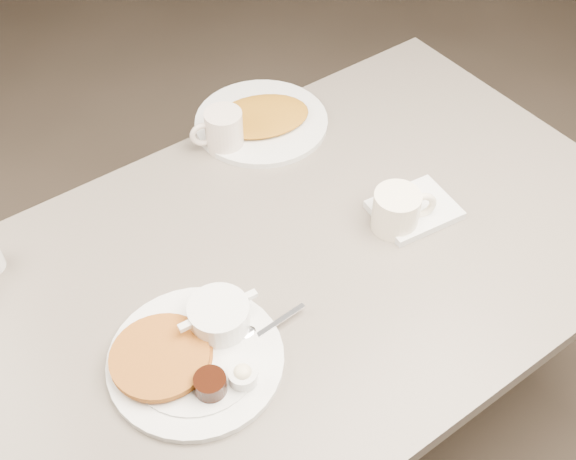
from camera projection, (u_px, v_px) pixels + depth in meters
diner_table at (293, 309)px, 1.57m from camera, size 1.50×0.90×0.75m
main_plate at (196, 350)px, 1.27m from camera, size 0.40×0.34×0.07m
coffee_mug_near at (398, 210)px, 1.47m from camera, size 0.15×0.13×0.09m
napkin at (414, 210)px, 1.52m from camera, size 0.19×0.16×0.02m
coffee_mug_far at (223, 131)px, 1.64m from camera, size 0.13×0.11×0.10m
hash_plate at (261, 120)px, 1.72m from camera, size 0.40×0.40×0.04m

